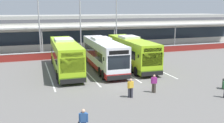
% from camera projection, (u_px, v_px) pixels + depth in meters
% --- Properties ---
extents(ground_plane, '(200.00, 200.00, 0.00)m').
position_uv_depth(ground_plane, '(120.00, 84.00, 24.21)').
color(ground_plane, '#605E5B').
extents(terminal_building, '(70.00, 13.00, 6.00)m').
position_uv_depth(terminal_building, '(72.00, 30.00, 48.47)').
color(terminal_building, beige).
rests_on(terminal_building, ground).
extents(red_barrier_wall, '(60.00, 0.40, 1.10)m').
position_uv_depth(red_barrier_wall, '(87.00, 53.00, 37.51)').
color(red_barrier_wall, maroon).
rests_on(red_barrier_wall, ground).
extents(coach_bus_leftmost, '(3.20, 12.22, 3.78)m').
position_uv_depth(coach_bus_leftmost, '(65.00, 56.00, 28.57)').
color(coach_bus_leftmost, '#9ED11E').
rests_on(coach_bus_leftmost, ground).
extents(coach_bus_left_centre, '(3.20, 12.22, 3.78)m').
position_uv_depth(coach_bus_left_centre, '(103.00, 54.00, 29.79)').
color(coach_bus_left_centre, silver).
rests_on(coach_bus_left_centre, ground).
extents(coach_bus_centre, '(3.20, 12.22, 3.78)m').
position_uv_depth(coach_bus_centre, '(131.00, 52.00, 31.24)').
color(coach_bus_centre, '#9ED11E').
rests_on(coach_bus_centre, ground).
extents(bay_stripe_far_west, '(0.14, 13.00, 0.01)m').
position_uv_depth(bay_stripe_far_west, '(49.00, 74.00, 27.77)').
color(bay_stripe_far_west, silver).
rests_on(bay_stripe_far_west, ground).
extents(bay_stripe_west, '(0.14, 13.00, 0.01)m').
position_uv_depth(bay_stripe_west, '(86.00, 71.00, 29.09)').
color(bay_stripe_west, silver).
rests_on(bay_stripe_west, ground).
extents(bay_stripe_mid_west, '(0.14, 13.00, 0.01)m').
position_uv_depth(bay_stripe_mid_west, '(119.00, 68.00, 30.42)').
color(bay_stripe_mid_west, silver).
rests_on(bay_stripe_mid_west, ground).
extents(bay_stripe_centre, '(0.14, 13.00, 0.01)m').
position_uv_depth(bay_stripe_centre, '(149.00, 66.00, 31.75)').
color(bay_stripe_centre, silver).
rests_on(bay_stripe_centre, ground).
extents(pedestrian_with_handbag, '(0.64, 0.45, 1.62)m').
position_uv_depth(pedestrian_with_handbag, '(83.00, 121.00, 14.15)').
color(pedestrian_with_handbag, black).
rests_on(pedestrian_with_handbag, ground).
extents(pedestrian_child, '(0.54, 0.37, 1.62)m').
position_uv_depth(pedestrian_child, '(154.00, 83.00, 21.44)').
color(pedestrian_child, '#4C4238').
rests_on(pedestrian_child, ground).
extents(pedestrian_near_bin, '(0.54, 0.30, 1.62)m').
position_uv_depth(pedestrian_near_bin, '(131.00, 87.00, 20.23)').
color(pedestrian_near_bin, '#33333D').
rests_on(pedestrian_near_bin, ground).
extents(lamp_post_west, '(3.24, 0.28, 11.00)m').
position_uv_depth(lamp_post_west, '(39.00, 15.00, 36.80)').
color(lamp_post_west, '#9E9EA3').
rests_on(lamp_post_west, ground).
extents(lamp_post_centre, '(3.24, 0.28, 11.00)m').
position_uv_depth(lamp_post_centre, '(80.00, 15.00, 38.86)').
color(lamp_post_centre, '#9E9EA3').
rests_on(lamp_post_centre, ground).
extents(lamp_post_east, '(3.24, 0.28, 11.00)m').
position_uv_depth(lamp_post_east, '(116.00, 14.00, 40.47)').
color(lamp_post_east, '#9E9EA3').
rests_on(lamp_post_east, ground).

